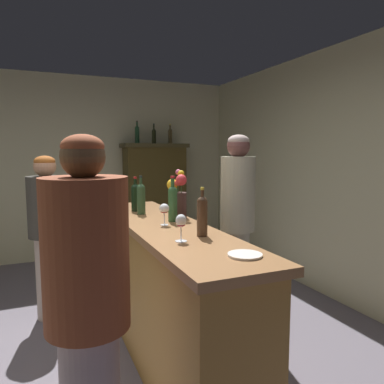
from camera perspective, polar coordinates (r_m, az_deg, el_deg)
name	(u,v)px	position (r m, az deg, el deg)	size (l,w,h in m)	color
floor	(101,377)	(2.94, -14.07, -26.22)	(8.06, 8.06, 0.00)	slate
wall_back	(63,168)	(5.63, -19.54, 3.54)	(5.14, 0.12, 2.66)	#BEBA96
wall_right	(376,177)	(3.82, 26.82, 2.04)	(0.12, 6.32, 2.66)	#BBB891
bar_counter	(165,293)	(2.81, -4.17, -15.46)	(0.53, 2.37, 1.05)	olive
display_cabinet	(155,197)	(5.60, -5.81, -0.76)	(0.98, 0.43, 1.69)	#3E3214
wine_bottle_riesling	(141,197)	(3.07, -7.96, -0.85)	(0.07, 0.07, 0.32)	#294528
wine_bottle_malbec	(173,202)	(2.73, -3.03, -1.50)	(0.07, 0.07, 0.34)	#2A512B
wine_bottle_chardonnay	(135,196)	(3.23, -8.83, -0.63)	(0.07, 0.07, 0.30)	black
wine_bottle_pinot	(202,214)	(2.26, 1.60, -3.50)	(0.07, 0.07, 0.31)	#46301F
wine_glass_front	(181,222)	(2.13, -1.73, -4.78)	(0.07, 0.07, 0.16)	white
wine_glass_mid	(164,210)	(2.60, -4.35, -2.76)	(0.07, 0.07, 0.16)	white
flower_arrangement	(178,197)	(2.88, -2.20, -0.81)	(0.15, 0.16, 0.38)	#472C29
cheese_plate	(245,255)	(1.88, 8.28, -9.70)	(0.18, 0.18, 0.01)	white
display_bottle_left	(137,134)	(5.49, -8.57, 9.01)	(0.06, 0.06, 0.33)	#193B22
display_bottle_midleft	(154,135)	(5.56, -5.97, 8.80)	(0.06, 0.06, 0.30)	black
display_bottle_center	(170,135)	(5.64, -3.43, 8.85)	(0.06, 0.06, 0.30)	#3F341C
patron_in_navy	(48,230)	(3.66, -21.63, -5.53)	(0.34, 0.34, 1.53)	#B29E90
patron_by_cabinet	(88,317)	(1.63, -15.91, -18.31)	(0.34, 0.34, 1.64)	#A08B92
bartender	(237,220)	(3.27, 7.11, -4.39)	(0.30, 0.30, 1.72)	#ABA893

